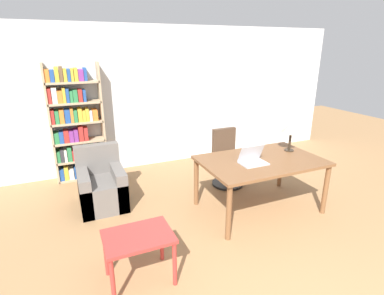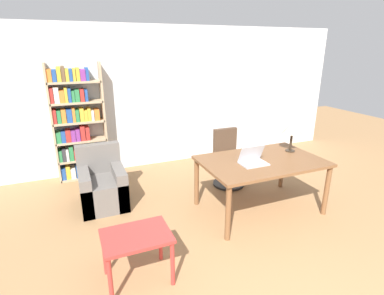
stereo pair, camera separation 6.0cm
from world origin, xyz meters
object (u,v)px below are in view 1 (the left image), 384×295
(side_table_blue, at_px, (138,242))
(bookshelf, at_px, (74,126))
(armchair, at_px, (102,187))
(office_chair, at_px, (227,161))
(table_lamp, at_px, (291,128))
(desk, at_px, (261,165))
(laptop, at_px, (253,159))

(side_table_blue, bearing_deg, bookshelf, 97.36)
(armchair, bearing_deg, office_chair, -2.34)
(table_lamp, distance_m, armchair, 2.99)
(desk, xyz_separation_m, side_table_blue, (-1.97, -0.73, -0.24))
(side_table_blue, relative_size, bookshelf, 0.33)
(laptop, height_order, side_table_blue, laptop)
(office_chair, height_order, side_table_blue, office_chair)
(desk, distance_m, bookshelf, 3.24)
(side_table_blue, xyz_separation_m, armchair, (-0.14, 1.77, -0.16))
(side_table_blue, bearing_deg, armchair, 94.42)
(office_chair, relative_size, bookshelf, 0.47)
(desk, bearing_deg, table_lamp, 13.38)
(desk, height_order, side_table_blue, desk)
(armchair, relative_size, bookshelf, 0.43)
(desk, height_order, laptop, laptop)
(laptop, bearing_deg, armchair, 149.84)
(table_lamp, height_order, office_chair, table_lamp)
(armchair, bearing_deg, desk, -26.28)
(desk, xyz_separation_m, armchair, (-2.10, 1.04, -0.40))
(table_lamp, xyz_separation_m, armchair, (-2.73, 0.89, -0.85))
(armchair, bearing_deg, table_lamp, -18.09)
(laptop, relative_size, side_table_blue, 0.54)
(laptop, bearing_deg, office_chair, 79.25)
(office_chair, xyz_separation_m, bookshelf, (-2.35, 1.26, 0.57))
(table_lamp, relative_size, armchair, 0.53)
(laptop, xyz_separation_m, armchair, (-1.91, 1.11, -0.54))
(bookshelf, bearing_deg, desk, -43.34)
(armchair, xyz_separation_m, bookshelf, (-0.24, 1.18, 0.69))
(laptop, relative_size, bookshelf, 0.18)
(bookshelf, bearing_deg, office_chair, -28.30)
(armchair, bearing_deg, side_table_blue, -85.58)
(desk, bearing_deg, laptop, -160.67)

